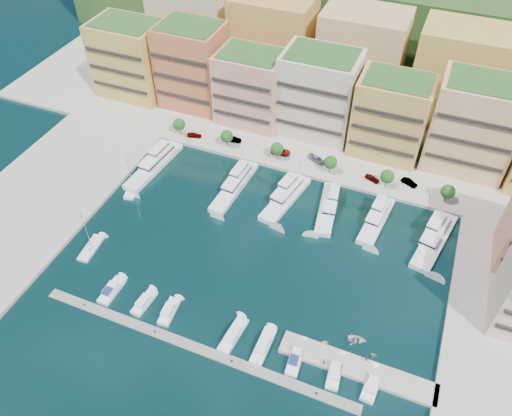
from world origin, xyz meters
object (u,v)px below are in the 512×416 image
Objects in this scene: yacht_2 at (236,184)px; car_4 at (372,178)px; yacht_6 at (435,238)px; cruiser_8 at (335,372)px; tender_2 at (357,340)px; car_0 at (194,135)px; tree_2 at (277,149)px; cruiser_5 at (233,335)px; car_1 at (233,140)px; lamppost_1 at (242,148)px; tender_3 at (374,355)px; person_1 at (366,358)px; cruiser_3 at (169,312)px; sailboat_0 at (91,249)px; tree_3 at (330,162)px; car_5 at (409,182)px; tender_1 at (325,342)px; lamppost_3 at (363,179)px; yacht_5 at (377,218)px; tree_0 at (179,124)px; lamppost_0 at (187,134)px; lamppost_2 at (301,163)px; sailboat_2 at (133,190)px; car_3 at (317,159)px; yacht_4 at (328,206)px; lamppost_4 at (430,196)px; cruiser_1 at (112,291)px; tree_1 at (227,136)px; tree_5 at (448,192)px; car_2 at (281,151)px; tree_4 at (387,176)px; cruiser_2 at (144,303)px; cruiser_6 at (263,346)px; yacht_0 at (155,163)px; yacht_3 at (286,196)px; cruiser_9 at (372,386)px.

yacht_2 reaches higher than car_4.
yacht_6 is 45.78m from cruiser_8.
tender_2 is 0.94× the size of car_0.
tree_2 is 59.45m from cruiser_5.
lamppost_1 is at bearing -147.08° from car_1.
tender_3 is 2.93m from person_1.
cruiser_3 is at bearing -83.43° from lamppost_1.
sailboat_0 is (-30.53, -49.16, -4.43)m from tree_2.
car_1 is 78.37m from person_1.
tree_3 is 1.23× the size of car_5.
tree_2 is 3.84× the size of tender_1.
lamppost_3 is 0.22× the size of yacht_5.
person_1 is at bearing -66.56° from tree_3.
tree_0 is 58.05m from lamppost_3.
tree_2 reaches higher than yacht_5.
sailboat_0 is 9.16× the size of tender_3.
tender_1 is (30.36, -52.28, -4.36)m from tree_2.
sailboat_0 is at bearing -93.09° from lamppost_0.
tender_3 is (32.49, -49.00, -3.45)m from lamppost_2.
car_1 is at bearing 73.60° from sailboat_0.
car_3 is (43.79, 30.31, 1.46)m from sailboat_2.
car_3 is 1.18× the size of car_5.
lamppost_4 is at bearing 24.62° from yacht_4.
cruiser_1 is at bearing 164.94° from car_1.
tree_3 is 58.39m from person_1.
tree_1 is 76.83m from cruiser_8.
tree_1 is 1.00× the size of tree_5.
car_0 is at bearing 89.51° from car_2.
tree_4 reaches higher than cruiser_8.
cruiser_3 is 1.54× the size of car_1.
cruiser_3 is at bearing 0.01° from cruiser_2.
yacht_4 is at bearing -132.51° from tree_4.
car_2 reaches higher than car_5.
yacht_5 is at bearing -117.33° from car_0.
lamppost_4 reaches higher than cruiser_6.
lamppost_4 is at bearing 45.99° from cruiser_2.
tree_0 is 0.43× the size of sailboat_0.
yacht_3 is at bearing 1.84° from yacht_0.
lamppost_3 reaches higher than cruiser_9.
car_4 is 2.54× the size of person_1.
car_0 is at bearing 42.01° from tender_2.
car_2 reaches higher than car_0.
tree_1 reaches higher than yacht_0.
sailboat_2 is at bearing -121.78° from tree_1.
car_1 is (-41.20, 5.21, -2.05)m from lamppost_3.
tree_1 is 16.65m from car_2.
cruiser_8 is 9.31m from tender_3.
tender_3 is at bearing -56.45° from lamppost_2.
lamppost_2 is 0.18× the size of yacht_0.
tree_0 is 1.35× the size of lamppost_2.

